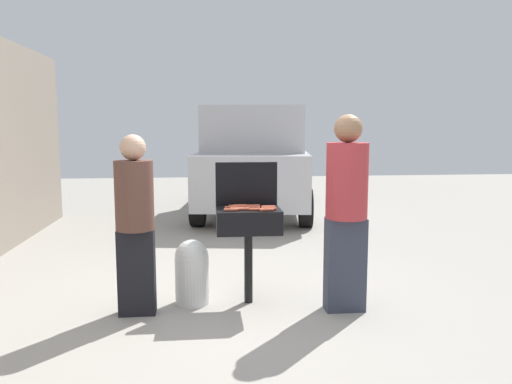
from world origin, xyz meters
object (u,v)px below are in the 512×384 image
object	(u,v)px
hot_dog_7	(267,210)
parked_minivan	(255,160)
hot_dog_10	(232,207)
person_right	(346,206)
bbq_grill	(248,223)
propane_tank	(192,271)
hot_dog_8	(256,209)
hot_dog_1	(240,206)
hot_dog_5	(268,207)
hot_dog_14	(268,207)
person_left	(135,218)
hot_dog_6	(239,207)
hot_dog_13	(252,207)
hot_dog_2	(253,206)
hot_dog_12	(231,210)
hot_dog_11	(237,209)
hot_dog_0	(253,208)
hot_dog_9	(236,206)
hot_dog_4	(269,209)

from	to	relation	value
hot_dog_7	parked_minivan	size ratio (longest dim) A/B	0.03
hot_dog_10	person_right	xyz separation A→B (m)	(1.02, -0.29, 0.04)
bbq_grill	propane_tank	size ratio (longest dim) A/B	1.48
hot_dog_8	person_right	world-z (taller)	person_right
hot_dog_1	hot_dog_7	distance (m)	0.35
hot_dog_5	hot_dog_14	world-z (taller)	same
hot_dog_1	person_left	world-z (taller)	person_left
hot_dog_5	bbq_grill	bearing A→B (deg)	169.80
person_right	hot_dog_6	bearing A→B (deg)	-11.22
bbq_grill	hot_dog_13	size ratio (longest dim) A/B	7.00
person_right	hot_dog_1	bearing A→B (deg)	-15.14
person_left	propane_tank	bearing A→B (deg)	33.92
hot_dog_2	hot_dog_5	world-z (taller)	same
hot_dog_6	hot_dog_12	world-z (taller)	same
hot_dog_2	hot_dog_13	distance (m)	0.08
parked_minivan	hot_dog_2	bearing A→B (deg)	91.97
hot_dog_8	hot_dog_12	world-z (taller)	same
hot_dog_7	hot_dog_10	distance (m)	0.35
hot_dog_2	hot_dog_14	bearing A→B (deg)	-29.91
hot_dog_8	hot_dog_11	size ratio (longest dim) A/B	1.00
hot_dog_2	hot_dog_12	size ratio (longest dim) A/B	1.00
hot_dog_11	hot_dog_14	world-z (taller)	same
hot_dog_0	hot_dog_11	world-z (taller)	same
hot_dog_7	hot_dog_2	bearing A→B (deg)	111.95
hot_dog_0	hot_dog_2	xyz separation A→B (m)	(0.02, 0.13, 0.00)
hot_dog_1	hot_dog_11	xyz separation A→B (m)	(-0.04, -0.18, 0.00)
hot_dog_7	hot_dog_14	bearing A→B (deg)	78.90
hot_dog_7	person_left	distance (m)	1.17
hot_dog_13	hot_dog_9	bearing A→B (deg)	155.59
hot_dog_4	hot_dog_13	distance (m)	0.19
hot_dog_12	person_left	xyz separation A→B (m)	(-0.85, -0.07, -0.05)
hot_dog_0	hot_dog_8	xyz separation A→B (m)	(0.02, -0.09, 0.00)
hot_dog_8	propane_tank	distance (m)	0.86
hot_dog_2	hot_dog_6	world-z (taller)	same
hot_dog_6	person_right	distance (m)	0.99
hot_dog_4	hot_dog_8	bearing A→B (deg)	-169.30
hot_dog_9	hot_dog_14	xyz separation A→B (m)	(0.30, -0.07, 0.00)
bbq_grill	parked_minivan	distance (m)	5.14
hot_dog_2	hot_dog_6	distance (m)	0.14
hot_dog_10	hot_dog_13	world-z (taller)	same
hot_dog_7	hot_dog_13	bearing A→B (deg)	125.01
hot_dog_11	hot_dog_10	bearing A→B (deg)	124.15
hot_dog_13	hot_dog_10	bearing A→B (deg)	-178.52
hot_dog_9	hot_dog_4	bearing A→B (deg)	-31.25
hot_dog_13	hot_dog_0	bearing A→B (deg)	-85.92
person_right	parked_minivan	size ratio (longest dim) A/B	0.39
bbq_grill	hot_dog_6	world-z (taller)	hot_dog_6
hot_dog_2	hot_dog_5	distance (m)	0.17
hot_dog_1	person_left	xyz separation A→B (m)	(-0.95, -0.31, -0.05)
hot_dog_0	parked_minivan	xyz separation A→B (m)	(0.52, 5.14, 0.10)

